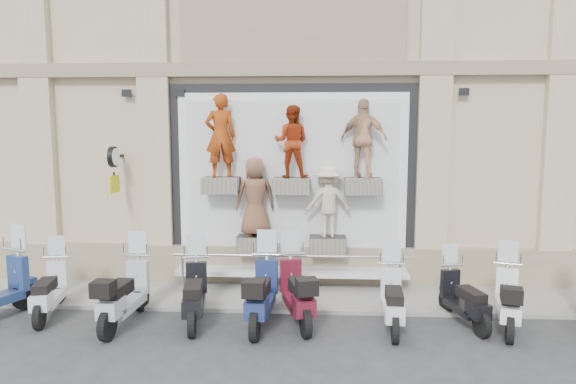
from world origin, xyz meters
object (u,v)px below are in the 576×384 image
object	(u,v)px
scooter_c	(124,282)
scooter_g	(393,289)
scooter_f	(297,280)
scooter_b	(49,280)
scooter_d	(194,282)
clock_sign_bracket	(114,164)
scooter_i	(509,289)
scooter_h	(464,288)
scooter_e	(262,281)
guard_rail	(290,276)

from	to	relation	value
scooter_c	scooter_g	size ratio (longest dim) A/B	1.10
scooter_f	scooter_g	size ratio (longest dim) A/B	1.10
scooter_b	scooter_d	distance (m)	2.83
clock_sign_bracket	scooter_b	xyz separation A→B (m)	(-0.61, -1.84, -2.08)
scooter_b	scooter_i	world-z (taller)	scooter_i
scooter_d	scooter_i	bearing A→B (deg)	-9.15
clock_sign_bracket	scooter_d	xyz separation A→B (m)	(2.22, -1.99, -2.03)
scooter_d	scooter_g	size ratio (longest dim) A/B	1.05
scooter_c	scooter_f	distance (m)	3.14
scooter_h	scooter_e	bearing A→B (deg)	169.40
clock_sign_bracket	scooter_b	bearing A→B (deg)	-108.34
scooter_c	scooter_d	world-z (taller)	scooter_c
guard_rail	scooter_d	distance (m)	2.29
scooter_c	scooter_e	distance (m)	2.49
clock_sign_bracket	scooter_d	bearing A→B (deg)	-41.83
scooter_g	scooter_i	world-z (taller)	scooter_i
clock_sign_bracket	scooter_b	world-z (taller)	clock_sign_bracket
scooter_h	scooter_c	bearing A→B (deg)	169.12
clock_sign_bracket	scooter_f	distance (m)	4.93
scooter_h	scooter_f	bearing A→B (deg)	167.06
guard_rail	scooter_h	bearing A→B (deg)	-22.31
scooter_b	scooter_f	world-z (taller)	scooter_f
scooter_h	scooter_i	xyz separation A→B (m)	(0.73, -0.18, 0.06)
scooter_i	guard_rail	bearing A→B (deg)	175.68
scooter_d	scooter_i	size ratio (longest dim) A/B	1.03
clock_sign_bracket	scooter_h	size ratio (longest dim) A/B	0.60
scooter_b	scooter_c	bearing A→B (deg)	-23.45
guard_rail	scooter_b	distance (m)	4.72
scooter_b	scooter_i	distance (m)	8.48
guard_rail	clock_sign_bracket	xyz separation A→B (m)	(-3.90, 0.47, 2.34)
clock_sign_bracket	scooter_f	xyz separation A→B (m)	(4.10, -1.87, -2.00)
scooter_b	scooter_f	size ratio (longest dim) A/B	0.90
scooter_c	scooter_f	world-z (taller)	same
scooter_i	scooter_f	bearing A→B (deg)	-165.16
scooter_c	scooter_h	distance (m)	6.18
scooter_c	scooter_e	world-z (taller)	scooter_e
scooter_b	scooter_e	world-z (taller)	scooter_e
scooter_f	scooter_i	world-z (taller)	scooter_f
scooter_h	scooter_i	bearing A→B (deg)	-28.11
scooter_i	scooter_e	bearing A→B (deg)	-162.78
scooter_h	scooter_g	bearing A→B (deg)	176.87
clock_sign_bracket	scooter_h	world-z (taller)	clock_sign_bracket
scooter_b	scooter_h	bearing A→B (deg)	-11.63
scooter_f	scooter_i	distance (m)	3.77
guard_rail	scooter_e	xyz separation A→B (m)	(-0.43, -1.57, 0.35)
clock_sign_bracket	scooter_i	bearing A→B (deg)	-14.11
scooter_d	clock_sign_bracket	bearing A→B (deg)	128.94
scooter_f	scooter_g	xyz separation A→B (m)	(1.72, -0.19, -0.07)
scooter_c	scooter_f	xyz separation A→B (m)	(3.12, 0.29, -0.00)
scooter_b	scooter_h	size ratio (longest dim) A/B	1.05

